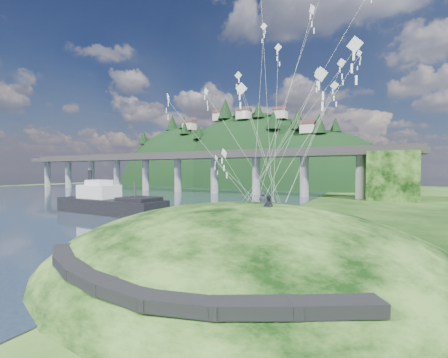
% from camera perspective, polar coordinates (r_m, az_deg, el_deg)
% --- Properties ---
extents(ground, '(320.00, 320.00, 0.00)m').
position_cam_1_polar(ground, '(29.27, -12.76, -14.03)').
color(ground, black).
rests_on(ground, ground).
extents(water, '(240.00, 240.00, 0.00)m').
position_cam_1_polar(water, '(104.08, -33.31, -3.02)').
color(water, '#2F3F56').
rests_on(water, ground).
extents(grass_hill, '(36.00, 32.00, 13.00)m').
position_cam_1_polar(grass_hill, '(27.38, 3.91, -18.40)').
color(grass_hill, black).
rests_on(grass_hill, ground).
extents(footpath, '(22.29, 5.84, 0.83)m').
position_cam_1_polar(footpath, '(16.95, -14.38, -18.35)').
color(footpath, black).
rests_on(footpath, ground).
extents(bridge, '(160.00, 11.00, 15.00)m').
position_cam_1_polar(bridge, '(102.00, 0.92, 2.60)').
color(bridge, '#2D2B2B').
rests_on(bridge, ground).
extents(far_ridge, '(153.00, 70.00, 94.50)m').
position_cam_1_polar(far_ridge, '(157.25, 3.58, -4.03)').
color(far_ridge, black).
rests_on(far_ridge, ground).
extents(work_barge, '(23.18, 7.39, 8.01)m').
position_cam_1_polar(work_barge, '(59.35, -21.08, -4.19)').
color(work_barge, black).
rests_on(work_barge, ground).
extents(wooden_dock, '(15.52, 6.54, 1.10)m').
position_cam_1_polar(wooden_dock, '(37.88, -11.57, -9.68)').
color(wooden_dock, '#392817').
rests_on(wooden_dock, ground).
extents(kite_flyers, '(2.26, 3.18, 1.94)m').
position_cam_1_polar(kite_flyers, '(25.45, 8.06, -2.84)').
color(kite_flyers, '#262833').
rests_on(kite_flyers, ground).
extents(kite_swarm, '(17.33, 16.76, 18.68)m').
position_cam_1_polar(kite_swarm, '(28.25, 12.15, 21.59)').
color(kite_swarm, white).
rests_on(kite_swarm, ground).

